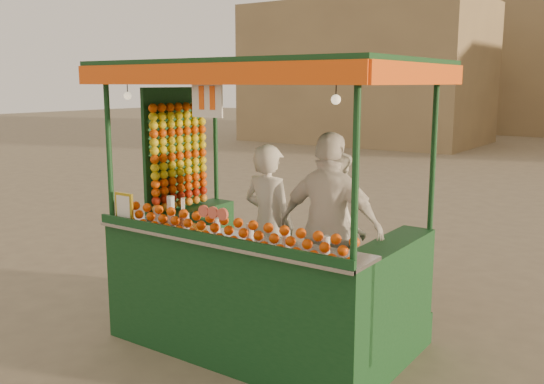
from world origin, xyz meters
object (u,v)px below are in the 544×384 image
Objects in this scene: vendor_right at (330,228)px; juice_cart at (254,256)px; vendor_left at (269,223)px; vendor_middle at (336,227)px.

juice_cart is at bearing 16.69° from vendor_right.
juice_cart is 0.83m from vendor_right.
vendor_right reaches higher than vendor_left.
vendor_middle is 0.87× the size of vendor_right.
vendor_right is (0.72, 0.25, 0.33)m from juice_cart.
vendor_middle is at bearing -69.84° from vendor_right.
vendor_middle is at bearing -142.56° from vendor_left.
vendor_left is 0.70m from vendor_middle.
vendor_right reaches higher than vendor_middle.
vendor_right is at bearing 19.57° from juice_cart.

